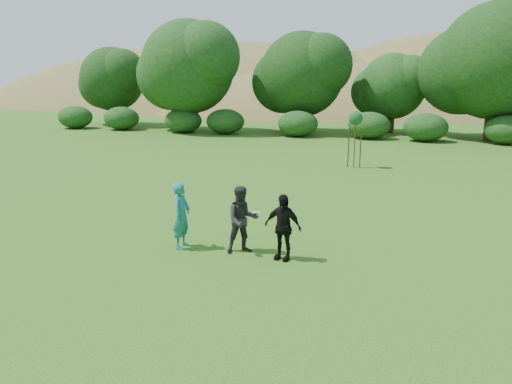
% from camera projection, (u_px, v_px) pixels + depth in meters
% --- Properties ---
extents(ground, '(120.00, 120.00, 0.00)m').
position_uv_depth(ground, '(222.00, 260.00, 12.72)').
color(ground, '#19470C').
rests_on(ground, ground).
extents(player_teal, '(0.44, 0.66, 1.80)m').
position_uv_depth(player_teal, '(182.00, 216.00, 13.42)').
color(player_teal, '#19716E').
rests_on(player_teal, ground).
extents(player_grey, '(1.09, 1.03, 1.79)m').
position_uv_depth(player_grey, '(242.00, 220.00, 13.07)').
color(player_grey, '#232425').
rests_on(player_grey, ground).
extents(player_black, '(1.07, 0.62, 1.71)m').
position_uv_depth(player_black, '(283.00, 227.00, 12.57)').
color(player_black, black).
rests_on(player_black, ground).
extents(frisbee, '(0.27, 0.27, 0.08)m').
position_uv_depth(frisbee, '(258.00, 212.00, 12.57)').
color(frisbee, white).
rests_on(frisbee, ground).
extents(sapling, '(0.70, 0.70, 2.85)m').
position_uv_depth(sapling, '(356.00, 120.00, 24.89)').
color(sapling, '#3D2E18').
rests_on(sapling, ground).
extents(hillside, '(150.00, 72.00, 52.00)m').
position_uv_depth(hillside, '(371.00, 182.00, 79.42)').
color(hillside, olive).
rests_on(hillside, ground).
extents(tree_row, '(53.92, 10.38, 9.62)m').
position_uv_depth(tree_row, '(396.00, 71.00, 37.44)').
color(tree_row, '#3A2616').
rests_on(tree_row, ground).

